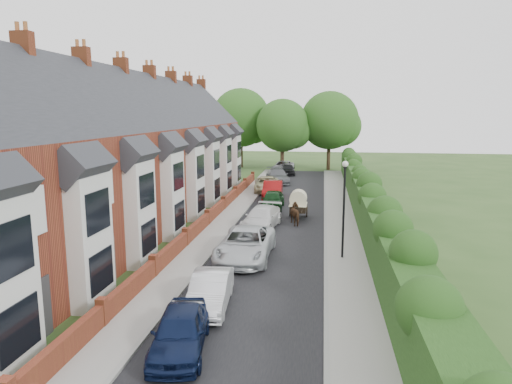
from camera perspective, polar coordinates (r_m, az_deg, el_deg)
ground at (r=20.81m, az=1.55°, el=-11.40°), size 140.00×140.00×0.00m
road at (r=31.30m, az=3.05°, el=-4.05°), size 6.00×58.00×0.02m
pavement_hedge_side at (r=31.20m, az=10.59°, el=-4.17°), size 2.20×58.00×0.12m
pavement_house_side at (r=31.87m, az=-3.87°, el=-3.72°), size 1.70×58.00×0.12m
kerb_hedge_side at (r=31.17m, az=8.66°, el=-4.11°), size 0.18×58.00×0.13m
kerb_house_side at (r=31.71m, az=-2.45°, el=-3.76°), size 0.18×58.00×0.13m
hedge at (r=30.99m, az=14.01°, el=-1.47°), size 2.10×58.00×2.85m
terrace_row at (r=32.20m, az=-15.79°, el=4.04°), size 9.05×40.50×11.50m
garden_wall_row at (r=31.05m, az=-6.08°, el=-3.35°), size 0.35×40.35×1.10m
lamppost at (r=23.67m, az=10.96°, el=-0.65°), size 0.32×0.32×5.16m
tree_far_left at (r=59.56m, az=3.67°, el=8.13°), size 7.14×6.80×9.29m
tree_far_right at (r=61.35m, az=9.53°, el=8.64°), size 7.98×7.60×10.31m
tree_far_back at (r=63.27m, az=-1.52°, el=9.08°), size 8.40×8.00×10.82m
car_navy at (r=15.39m, az=-9.49°, el=-16.75°), size 2.26×4.30×1.40m
car_silver_a at (r=18.36m, az=-5.74°, el=-12.18°), size 1.78×4.21×1.35m
car_silver_b at (r=23.93m, az=-1.30°, el=-6.52°), size 2.68×5.74×1.59m
car_white at (r=30.13m, az=0.72°, el=-3.24°), size 2.58×5.06×1.41m
car_green at (r=36.32m, az=2.10°, el=-0.96°), size 1.72×4.17×1.41m
car_red at (r=40.59m, az=2.10°, el=0.29°), size 1.87×4.74×1.54m
car_beige at (r=43.91m, az=1.38°, el=0.96°), size 2.97×5.40×1.43m
car_grey at (r=49.36m, az=2.70°, el=2.01°), size 3.26×5.65×1.54m
car_black at (r=56.10m, az=3.99°, el=2.87°), size 2.21×4.24×1.38m
horse at (r=31.18m, az=5.10°, el=-2.76°), size 1.39×1.91×1.47m
horse_cart at (r=32.92m, az=5.30°, el=-1.29°), size 1.30×2.87×2.07m
car_extra_far at (r=58.18m, az=3.42°, el=3.17°), size 2.68×5.33×1.45m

